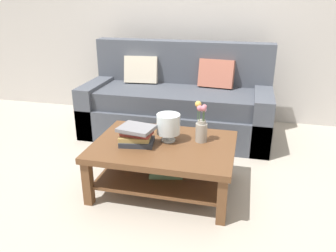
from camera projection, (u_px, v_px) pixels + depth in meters
The scene contains 7 objects.
ground_plane at pixel (165, 169), 3.25m from camera, with size 10.00×10.00×0.00m, color #ADA393.
back_wall at pixel (196, 13), 4.24m from camera, with size 6.40×0.12×2.70m, color #BCB7B2.
couch at pixel (177, 104), 3.98m from camera, with size 2.15×0.90×1.06m.
coffee_table at pixel (164, 156), 2.82m from camera, with size 1.16×0.84×0.42m.
book_stack_main at pixel (136, 135), 2.74m from camera, with size 0.31×0.26×0.16m.
glass_hurricane_vase at pixel (168, 125), 2.78m from camera, with size 0.20×0.20×0.24m.
flower_pitcher at pixel (201, 126), 2.77m from camera, with size 0.11×0.10×0.35m.
Camera 1 is at (0.71, -2.78, 1.58)m, focal length 35.85 mm.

